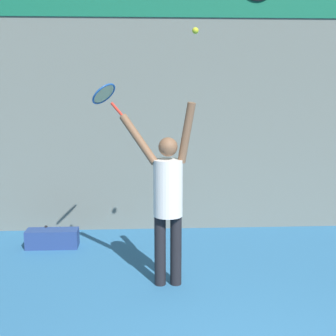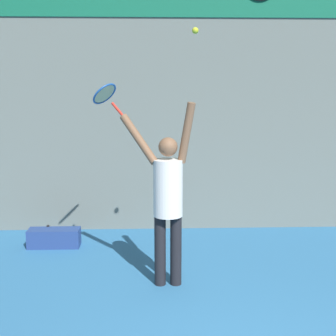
{
  "view_description": "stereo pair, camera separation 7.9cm",
  "coord_description": "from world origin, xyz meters",
  "px_view_note": "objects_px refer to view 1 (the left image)",
  "views": [
    {
      "loc": [
        -1.0,
        -2.58,
        2.26
      ],
      "look_at": [
        -0.74,
        2.49,
        1.36
      ],
      "focal_mm": 50.0,
      "sensor_mm": 36.0,
      "label": 1
    },
    {
      "loc": [
        -0.92,
        -2.59,
        2.26
      ],
      "look_at": [
        -0.74,
        2.49,
        1.36
      ],
      "focal_mm": 50.0,
      "sensor_mm": 36.0,
      "label": 2
    }
  ],
  "objects_px": {
    "tennis_ball": "(195,31)",
    "water_bottle": "(46,236)",
    "tennis_player": "(167,195)",
    "tennis_racket": "(105,95)",
    "equipment_bag": "(52,238)"
  },
  "relations": [
    {
      "from": "tennis_ball",
      "to": "water_bottle",
      "type": "height_order",
      "value": "tennis_ball"
    },
    {
      "from": "tennis_player",
      "to": "tennis_racket",
      "type": "xyz_separation_m",
      "value": [
        -0.7,
        0.43,
        1.1
      ]
    },
    {
      "from": "tennis_player",
      "to": "tennis_ball",
      "type": "xyz_separation_m",
      "value": [
        0.28,
        -0.1,
        1.76
      ]
    },
    {
      "from": "tennis_ball",
      "to": "equipment_bag",
      "type": "relative_size",
      "value": 0.09
    },
    {
      "from": "tennis_player",
      "to": "equipment_bag",
      "type": "relative_size",
      "value": 2.88
    },
    {
      "from": "water_bottle",
      "to": "equipment_bag",
      "type": "xyz_separation_m",
      "value": [
        0.11,
        -0.12,
        0.0
      ]
    },
    {
      "from": "tennis_player",
      "to": "tennis_racket",
      "type": "height_order",
      "value": "tennis_racket"
    },
    {
      "from": "tennis_racket",
      "to": "tennis_player",
      "type": "bearing_deg",
      "value": -31.11
    },
    {
      "from": "tennis_racket",
      "to": "equipment_bag",
      "type": "distance_m",
      "value": 2.37
    },
    {
      "from": "tennis_racket",
      "to": "equipment_bag",
      "type": "xyz_separation_m",
      "value": [
        -0.86,
        0.9,
        -2.02
      ]
    },
    {
      "from": "tennis_racket",
      "to": "tennis_ball",
      "type": "xyz_separation_m",
      "value": [
        0.99,
        -0.53,
        0.67
      ]
    },
    {
      "from": "tennis_racket",
      "to": "equipment_bag",
      "type": "height_order",
      "value": "tennis_racket"
    },
    {
      "from": "tennis_ball",
      "to": "equipment_bag",
      "type": "distance_m",
      "value": 3.56
    },
    {
      "from": "tennis_ball",
      "to": "water_bottle",
      "type": "relative_size",
      "value": 0.24
    },
    {
      "from": "tennis_player",
      "to": "water_bottle",
      "type": "height_order",
      "value": "tennis_player"
    }
  ]
}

